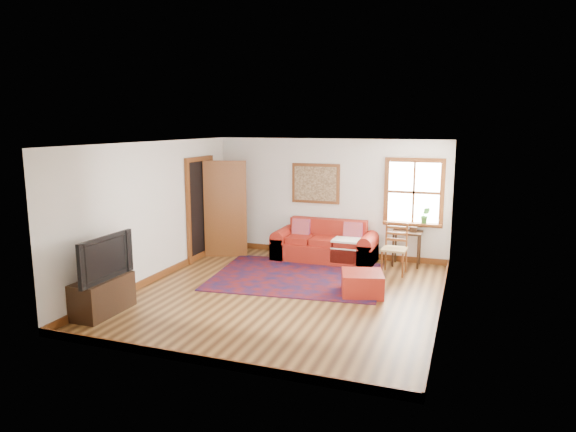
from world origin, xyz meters
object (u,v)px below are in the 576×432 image
at_px(red_leather_sofa, 325,247).
at_px(red_ottoman, 362,284).
at_px(side_table, 407,237).
at_px(media_cabinet, 103,296).
at_px(ladder_back_chair, 395,246).

xyz_separation_m(red_leather_sofa, red_ottoman, (1.18, -1.93, -0.08)).
height_order(red_ottoman, side_table, side_table).
bearing_deg(red_leather_sofa, media_cabinet, -119.33).
bearing_deg(media_cabinet, red_ottoman, 31.80).
xyz_separation_m(red_leather_sofa, media_cabinet, (-2.30, -4.09, -0.00)).
bearing_deg(ladder_back_chair, red_leather_sofa, 162.06).
xyz_separation_m(red_ottoman, media_cabinet, (-3.48, -2.16, 0.08)).
bearing_deg(side_table, media_cabinet, -133.08).
relative_size(red_ottoman, side_table, 0.95).
distance_m(side_table, ladder_back_chair, 0.64).
distance_m(red_leather_sofa, media_cabinet, 4.69).
bearing_deg(red_leather_sofa, side_table, 4.52).
xyz_separation_m(ladder_back_chair, media_cabinet, (-3.80, -3.60, -0.25)).
xyz_separation_m(red_leather_sofa, ladder_back_chair, (1.50, -0.49, 0.25)).
distance_m(red_leather_sofa, side_table, 1.68).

